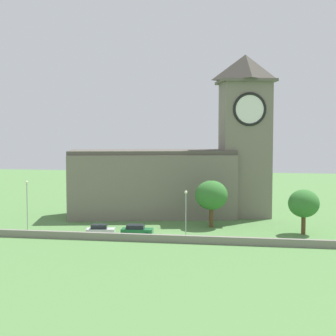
# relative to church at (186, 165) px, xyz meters

# --- Properties ---
(ground_plane) EXTENTS (200.00, 200.00, 0.00)m
(ground_plane) POSITION_rel_church_xyz_m (-0.74, -3.83, -9.02)
(ground_plane) COLOR #517F42
(church) EXTENTS (36.78, 17.28, 28.45)m
(church) POSITION_rel_church_xyz_m (0.00, 0.00, 0.00)
(church) COLOR slate
(church) RESTS_ON ground
(quay_barrier) EXTENTS (49.61, 0.70, 1.04)m
(quay_barrier) POSITION_rel_church_xyz_m (-0.74, -22.42, -8.50)
(quay_barrier) COLOR gray
(quay_barrier) RESTS_ON ground
(car_white) EXTENTS (4.33, 2.61, 1.67)m
(car_white) POSITION_rel_church_xyz_m (-9.93, -19.61, -8.18)
(car_white) COLOR silver
(car_white) RESTS_ON ground
(car_green) EXTENTS (4.66, 2.50, 1.63)m
(car_green) POSITION_rel_church_xyz_m (-4.73, -18.68, -8.20)
(car_green) COLOR #1E6B38
(car_green) RESTS_ON ground
(streetlamp_west_end) EXTENTS (0.44, 0.44, 7.54)m
(streetlamp_west_end) POSITION_rel_church_xyz_m (-22.45, -16.64, -4.05)
(streetlamp_west_end) COLOR #9EA0A5
(streetlamp_west_end) RESTS_ON ground
(streetlamp_west_mid) EXTENTS (0.44, 0.44, 6.61)m
(streetlamp_west_mid) POSITION_rel_church_xyz_m (2.30, -17.56, -4.58)
(streetlamp_west_mid) COLOR #9EA0A5
(streetlamp_west_mid) RESTS_ON ground
(tree_riverside_west) EXTENTS (5.12, 5.12, 7.40)m
(tree_riverside_west) POSITION_rel_church_xyz_m (5.35, -10.13, -3.98)
(tree_riverside_west) COLOR brown
(tree_riverside_west) RESTS_ON ground
(tree_riverside_east) EXTENTS (4.56, 4.56, 6.61)m
(tree_riverside_east) POSITION_rel_church_xyz_m (19.22, -13.45, -4.51)
(tree_riverside_east) COLOR brown
(tree_riverside_east) RESTS_ON ground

